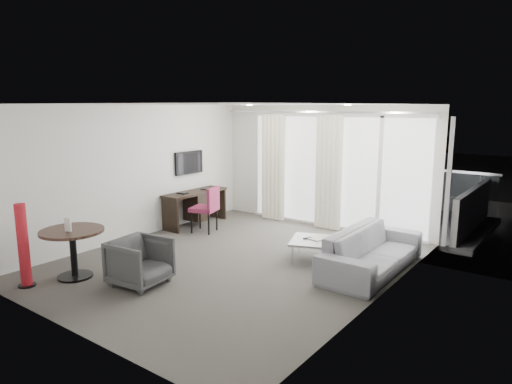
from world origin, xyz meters
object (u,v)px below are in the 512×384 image
Objects in this scene: tub_armchair at (140,262)px; sofa at (372,251)px; round_table at (74,254)px; desk at (195,208)px; desk_chair at (204,209)px; rattan_chair_b at (416,206)px; coffee_table at (314,250)px; red_lamp at (23,246)px; rattan_chair_a at (384,202)px.

tub_armchair is 3.57m from sofa.
round_table reaches higher than tub_armchair.
sofa is at bearing -5.63° from desk.
desk_chair is 4.70m from rattan_chair_b.
desk_chair is 2.73m from coffee_table.
tub_armchair reaches higher than sofa.
desk_chair is 3.70m from sofa.
tub_armchair is 0.33× the size of sofa.
red_lamp is at bearing -83.35° from desk.
desk is 1.29× the size of red_lamp.
desk is at bearing 96.65° from red_lamp.
desk_chair is at bearing 17.84° from tub_armchair.
tub_armchair is at bearing -120.87° from rattan_chair_a.
rattan_chair_a is 0.69m from rattan_chair_b.
rattan_chair_b is at bearing 38.32° from desk.
rattan_chair_a is at bearing 90.75° from coffee_table.
desk is 1.75× the size of rattan_chair_a.
round_table is at bearing -78.07° from desk.
tub_armchair is 0.84× the size of rattan_chair_a.
red_lamp reaches higher than sofa.
desk is at bearing -155.91° from rattan_chair_a.
desk is at bearing 101.93° from round_table.
coffee_table is (3.26, -0.50, -0.19)m from desk.
red_lamp is (0.47, -3.99, 0.24)m from desk.
desk is 3.30m from coffee_table.
sofa is 2.52× the size of rattan_chair_a.
round_table is 0.77× the size of red_lamp.
rattan_chair_b is (3.13, 6.42, 0.01)m from round_table.
desk is 3.45m from tub_armchair.
coffee_table is at bearing -37.85° from tub_armchair.
red_lamp reaches higher than coffee_table.
red_lamp is at bearing -112.01° from round_table.
red_lamp is 7.80m from rattan_chair_b.
red_lamp is at bearing -107.97° from desk_chair.
round_table is (0.16, -3.07, -0.10)m from desk_chair.
desk_chair is 1.23× the size of rattan_chair_b.
coffee_table is at bearing -8.71° from desk.
red_lamp reaches higher than desk_chair.
sofa is at bearing 4.69° from coffee_table.
rattan_chair_a is (-0.04, 3.26, 0.28)m from coffee_table.
desk reaches higher than coffee_table.
sofa is at bearing 39.96° from round_table.
red_lamp is 1.67m from tub_armchair.
rattan_chair_b reaches higher than tub_armchair.
round_table reaches higher than desk.
desk is 4.90m from rattan_chair_b.
sofa is at bearing -88.60° from rattan_chair_a.
rattan_chair_a reaches higher than coffee_table.
desk_chair is 1.25× the size of tub_armchair.
coffee_table is (1.51, 2.47, -0.17)m from tub_armchair.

